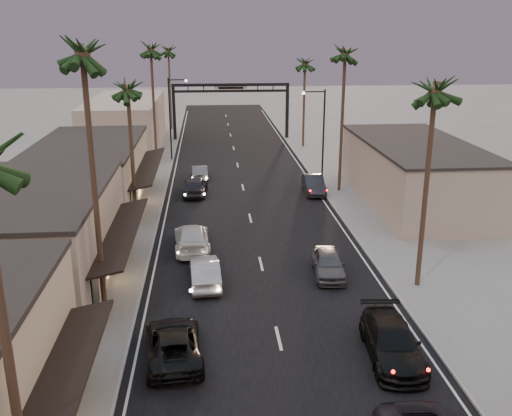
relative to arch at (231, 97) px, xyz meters
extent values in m
plane|color=slate|center=(0.00, -30.00, -5.53)|extent=(200.00, 200.00, 0.00)
cube|color=black|center=(0.00, -25.00, -5.53)|extent=(14.00, 120.00, 0.02)
cube|color=slate|center=(-9.50, -18.00, -5.47)|extent=(5.00, 92.00, 0.12)
cube|color=slate|center=(9.50, -18.00, -5.47)|extent=(5.00, 92.00, 0.12)
cube|color=tan|center=(-13.00, -44.00, -2.78)|extent=(8.00, 14.00, 5.50)
cube|color=#C5B996|center=(-13.00, -28.00, -3.03)|extent=(8.00, 16.00, 5.00)
cube|color=tan|center=(-13.00, -5.00, -2.53)|extent=(8.00, 20.00, 6.00)
cube|color=tan|center=(14.00, -30.00, -3.03)|extent=(8.00, 18.00, 5.00)
cube|color=black|center=(-7.40, 0.00, -2.03)|extent=(0.40, 0.40, 7.00)
cube|color=black|center=(7.40, 0.00, -2.03)|extent=(0.40, 0.40, 7.00)
cube|color=black|center=(0.00, 0.00, 1.57)|extent=(15.20, 0.35, 0.35)
cube|color=black|center=(0.00, 0.00, 0.77)|extent=(15.20, 0.30, 0.30)
cube|color=beige|center=(0.00, -0.02, 1.17)|extent=(4.20, 0.12, 1.00)
cylinder|color=black|center=(7.20, -25.00, -1.03)|extent=(0.16, 0.16, 9.00)
cylinder|color=black|center=(6.20, -25.00, 3.27)|extent=(2.00, 0.12, 0.12)
sphere|color=#FFD899|center=(5.30, -25.00, 3.17)|extent=(0.30, 0.30, 0.30)
cylinder|color=black|center=(-7.20, -12.00, -1.03)|extent=(0.16, 0.16, 9.00)
cylinder|color=black|center=(-6.20, -12.00, 3.27)|extent=(2.00, 0.12, 0.12)
sphere|color=#FFD899|center=(-5.30, -12.00, 3.17)|extent=(0.30, 0.30, 0.30)
cylinder|color=#38281C|center=(-8.60, -61.00, -0.03)|extent=(0.28, 0.28, 11.00)
cylinder|color=#38281C|center=(-8.60, -48.00, 0.97)|extent=(0.28, 0.28, 13.00)
sphere|color=black|center=(-8.60, -48.00, 8.07)|extent=(3.20, 3.20, 3.20)
cylinder|color=#38281C|center=(-8.60, -34.00, -0.53)|extent=(0.28, 0.28, 10.00)
sphere|color=black|center=(-8.60, -34.00, 5.07)|extent=(3.20, 3.20, 3.20)
cylinder|color=#38281C|center=(-8.60, -15.00, 0.47)|extent=(0.28, 0.28, 12.00)
sphere|color=black|center=(-8.60, -15.00, 7.07)|extent=(3.20, 3.20, 3.20)
cylinder|color=#38281C|center=(8.60, -46.00, -0.03)|extent=(0.28, 0.28, 11.00)
sphere|color=black|center=(8.60, -46.00, 6.07)|extent=(3.20, 3.20, 3.20)
cylinder|color=#38281C|center=(8.60, -26.00, 0.47)|extent=(0.28, 0.28, 12.00)
sphere|color=black|center=(8.60, -26.00, 7.07)|extent=(3.20, 3.20, 3.20)
cylinder|color=#38281C|center=(8.60, -6.00, -0.53)|extent=(0.28, 0.28, 10.00)
sphere|color=black|center=(8.60, -6.00, 5.07)|extent=(3.20, 3.20, 3.20)
cylinder|color=#38281C|center=(-8.30, 8.00, -0.03)|extent=(0.28, 0.28, 11.00)
sphere|color=black|center=(-8.30, 8.00, 6.07)|extent=(3.20, 3.20, 3.20)
imported|color=black|center=(-4.88, -52.26, -4.81)|extent=(2.88, 5.42, 1.45)
imported|color=gray|center=(-3.49, -44.61, -4.77)|extent=(1.90, 4.74, 1.53)
imported|color=#B8B8B8|center=(-4.35, -39.11, -4.72)|extent=(2.57, 5.70, 1.62)
imported|color=black|center=(-4.36, -26.10, -4.70)|extent=(2.36, 5.02, 1.66)
imported|color=#55565B|center=(-4.01, -20.60, -4.85)|extent=(1.64, 4.22, 1.37)
imported|color=black|center=(4.83, -53.09, -4.73)|extent=(2.63, 5.65, 1.60)
imported|color=#454549|center=(3.84, -44.02, -4.78)|extent=(2.14, 4.54, 1.50)
imported|color=black|center=(6.19, -26.38, -4.74)|extent=(1.85, 4.85, 1.58)
camera|label=1|loc=(-3.12, -74.84, 8.63)|focal=40.00mm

